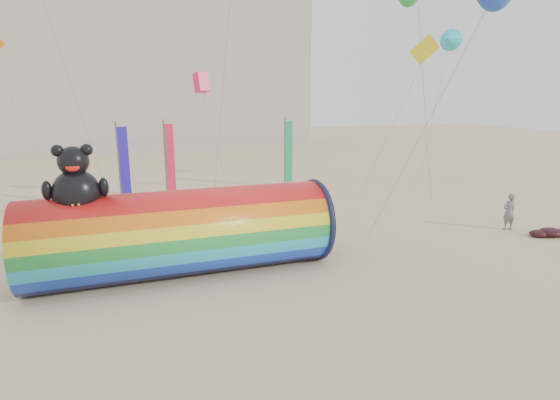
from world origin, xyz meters
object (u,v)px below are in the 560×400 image
object	(u,v)px
hotel_building	(59,66)
kite_handler	(509,212)
windsock_assembly	(183,230)
fabric_bundle	(553,232)

from	to	relation	value
hotel_building	kite_handler	distance (m)	52.03
windsock_assembly	kite_handler	bearing A→B (deg)	0.62
fabric_bundle	hotel_building	bearing A→B (deg)	119.14
hotel_building	fabric_bundle	bearing A→B (deg)	-60.86
hotel_building	windsock_assembly	world-z (taller)	hotel_building
kite_handler	fabric_bundle	xyz separation A→B (m)	(1.26, -1.53, -0.76)
windsock_assembly	kite_handler	distance (m)	16.19
windsock_assembly	kite_handler	world-z (taller)	windsock_assembly
kite_handler	hotel_building	bearing A→B (deg)	-57.22
hotel_building	kite_handler	bearing A→B (deg)	-61.26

